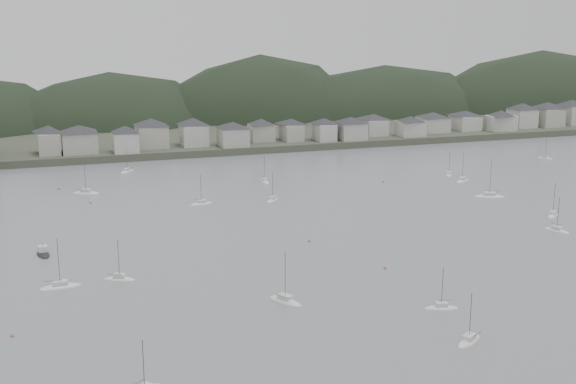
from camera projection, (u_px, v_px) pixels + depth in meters
name	position (u px, v px, depth m)	size (l,w,h in m)	color
ground	(409.00, 302.00, 143.96)	(900.00, 900.00, 0.00)	slate
far_shore_land	(165.00, 117.00, 415.59)	(900.00, 250.00, 3.00)	#383D2D
forested_ridge	(183.00, 146.00, 396.41)	(851.55, 103.94, 102.57)	black
waterfront_town	(317.00, 127.00, 326.87)	(451.48, 28.46, 12.92)	#9A988D
moored_fleet	(252.00, 228.00, 195.59)	(266.39, 177.10, 13.49)	silver
motor_launch_far	(43.00, 254.00, 173.40)	(3.89, 7.96, 3.83)	black
mooring_buoys	(253.00, 232.00, 192.29)	(120.11, 133.12, 0.70)	#B25C3B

